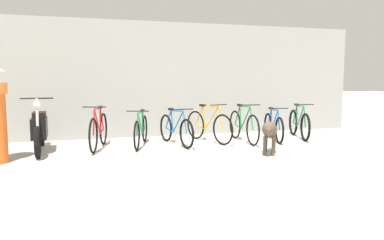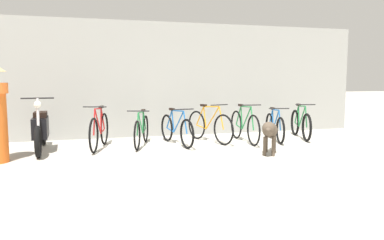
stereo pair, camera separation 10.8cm
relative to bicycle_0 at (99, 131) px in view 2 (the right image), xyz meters
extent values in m
plane|color=#B7B2A5|center=(2.41, -2.24, -0.37)|extent=(60.00, 60.00, 0.00)
cube|color=gray|center=(2.41, 1.42, 1.05)|extent=(9.18, 0.20, 2.84)
torus|color=black|center=(-0.12, -0.48, -0.03)|extent=(0.21, 0.68, 0.70)
torus|color=black|center=(0.12, 0.47, -0.03)|extent=(0.21, 0.68, 0.70)
cylinder|color=red|center=(-0.03, -0.11, 0.20)|extent=(0.15, 0.48, 0.57)
cylinder|color=red|center=(0.04, 0.16, 0.18)|extent=(0.06, 0.13, 0.53)
cylinder|color=red|center=(-0.02, -0.06, 0.46)|extent=(0.17, 0.55, 0.06)
cylinder|color=red|center=(0.08, 0.29, -0.05)|extent=(0.12, 0.37, 0.08)
cylinder|color=red|center=(0.09, 0.34, 0.21)|extent=(0.10, 0.29, 0.48)
cylinder|color=red|center=(-0.11, -0.40, 0.23)|extent=(0.07, 0.18, 0.51)
cube|color=black|center=(0.05, 0.21, 0.47)|extent=(0.11, 0.19, 0.05)
cylinder|color=black|center=(-0.09, -0.33, 0.52)|extent=(0.45, 0.14, 0.02)
torus|color=black|center=(0.72, -0.44, -0.07)|extent=(0.23, 0.59, 0.61)
torus|color=black|center=(1.05, 0.58, -0.07)|extent=(0.23, 0.59, 0.61)
cylinder|color=#1E7238|center=(0.85, -0.05, 0.13)|extent=(0.19, 0.51, 0.51)
cylinder|color=#1E7238|center=(0.94, 0.25, 0.11)|extent=(0.07, 0.14, 0.46)
cylinder|color=#1E7238|center=(0.87, 0.01, 0.36)|extent=(0.22, 0.59, 0.06)
cylinder|color=#1E7238|center=(0.99, 0.39, -0.09)|extent=(0.15, 0.39, 0.07)
cylinder|color=#1E7238|center=(1.01, 0.44, 0.14)|extent=(0.12, 0.31, 0.43)
cylinder|color=#1E7238|center=(0.75, -0.36, 0.15)|extent=(0.08, 0.19, 0.45)
cube|color=black|center=(0.96, 0.30, 0.37)|extent=(0.12, 0.19, 0.05)
cylinder|color=black|center=(0.77, -0.29, 0.41)|extent=(0.44, 0.17, 0.02)
torus|color=black|center=(1.73, -0.54, -0.06)|extent=(0.16, 0.62, 0.63)
torus|color=black|center=(1.53, 0.50, -0.06)|extent=(0.16, 0.62, 0.63)
cylinder|color=#1959A5|center=(1.65, -0.14, 0.14)|extent=(0.13, 0.52, 0.52)
cylinder|color=#1959A5|center=(1.60, 0.16, 0.13)|extent=(0.05, 0.14, 0.48)
cylinder|color=#1959A5|center=(1.65, -0.09, 0.38)|extent=(0.14, 0.61, 0.06)
cylinder|color=#1959A5|center=(1.57, 0.31, -0.08)|extent=(0.10, 0.40, 0.07)
cylinder|color=#1959A5|center=(1.56, 0.36, 0.15)|extent=(0.09, 0.31, 0.44)
cylinder|color=#1959A5|center=(1.72, -0.46, 0.17)|extent=(0.06, 0.19, 0.46)
cube|color=black|center=(1.59, 0.21, 0.39)|extent=(0.10, 0.19, 0.05)
cylinder|color=black|center=(1.70, -0.38, 0.43)|extent=(0.46, 0.11, 0.02)
torus|color=black|center=(2.61, -0.35, -0.03)|extent=(0.25, 0.66, 0.68)
torus|color=black|center=(2.29, 0.63, -0.03)|extent=(0.25, 0.66, 0.68)
cylinder|color=orange|center=(2.48, 0.03, 0.19)|extent=(0.18, 0.49, 0.56)
cylinder|color=orange|center=(2.39, 0.31, 0.17)|extent=(0.07, 0.13, 0.52)
cylinder|color=orange|center=(2.47, 0.08, 0.44)|extent=(0.21, 0.57, 0.06)
cylinder|color=orange|center=(2.35, 0.45, -0.06)|extent=(0.15, 0.38, 0.08)
cylinder|color=orange|center=(2.33, 0.49, 0.20)|extent=(0.12, 0.30, 0.47)
cylinder|color=orange|center=(2.58, -0.27, 0.21)|extent=(0.08, 0.18, 0.50)
cube|color=black|center=(2.38, 0.36, 0.46)|extent=(0.12, 0.19, 0.05)
cylinder|color=black|center=(2.56, -0.20, 0.50)|extent=(0.44, 0.17, 0.02)
torus|color=black|center=(3.19, -0.62, -0.03)|extent=(0.06, 0.68, 0.68)
torus|color=black|center=(3.23, 0.43, -0.03)|extent=(0.06, 0.68, 0.68)
cylinder|color=#1E7238|center=(3.21, -0.21, 0.19)|extent=(0.05, 0.52, 0.56)
cylinder|color=#1E7238|center=(3.22, 0.09, 0.17)|extent=(0.03, 0.13, 0.52)
cylinder|color=#1E7238|center=(3.21, -0.16, 0.44)|extent=(0.05, 0.61, 0.06)
cylinder|color=#1E7238|center=(3.22, 0.24, -0.06)|extent=(0.04, 0.40, 0.08)
cylinder|color=#1E7238|center=(3.22, 0.29, 0.20)|extent=(0.04, 0.31, 0.47)
cylinder|color=#1E7238|center=(3.19, -0.54, 0.21)|extent=(0.03, 0.19, 0.50)
cube|color=black|center=(3.22, 0.14, 0.46)|extent=(0.08, 0.18, 0.05)
cylinder|color=black|center=(3.20, -0.46, 0.50)|extent=(0.46, 0.04, 0.02)
torus|color=black|center=(3.87, -0.56, -0.07)|extent=(0.18, 0.60, 0.60)
torus|color=black|center=(4.08, 0.37, -0.07)|extent=(0.18, 0.60, 0.60)
cylinder|color=#1959A5|center=(3.95, -0.20, 0.13)|extent=(0.13, 0.47, 0.50)
cylinder|color=#1959A5|center=(4.01, 0.06, 0.11)|extent=(0.05, 0.13, 0.46)
cylinder|color=#1959A5|center=(3.96, -0.16, 0.35)|extent=(0.15, 0.54, 0.06)
cylinder|color=#1959A5|center=(4.04, 0.19, -0.09)|extent=(0.11, 0.36, 0.07)
cylinder|color=#1959A5|center=(4.05, 0.24, 0.13)|extent=(0.09, 0.28, 0.42)
cylinder|color=#1959A5|center=(3.88, -0.49, 0.15)|extent=(0.07, 0.17, 0.45)
cube|color=black|center=(4.02, 0.11, 0.37)|extent=(0.11, 0.19, 0.05)
cylinder|color=black|center=(3.90, -0.42, 0.41)|extent=(0.45, 0.13, 0.02)
torus|color=black|center=(4.62, -0.42, -0.05)|extent=(0.23, 0.65, 0.66)
torus|color=black|center=(4.89, 0.53, -0.05)|extent=(0.23, 0.65, 0.66)
cylinder|color=#1E7238|center=(4.72, -0.06, 0.17)|extent=(0.16, 0.48, 0.54)
cylinder|color=#1E7238|center=(4.80, 0.22, 0.15)|extent=(0.06, 0.13, 0.50)
cylinder|color=#1E7238|center=(4.73, -0.01, 0.41)|extent=(0.18, 0.55, 0.06)
cylinder|color=#1E7238|center=(4.84, 0.35, -0.07)|extent=(0.13, 0.37, 0.08)
cylinder|color=#1E7238|center=(4.85, 0.40, 0.18)|extent=(0.11, 0.29, 0.46)
cylinder|color=#1E7238|center=(4.64, -0.35, 0.19)|extent=(0.07, 0.18, 0.48)
cube|color=black|center=(4.81, 0.26, 0.43)|extent=(0.12, 0.19, 0.05)
cylinder|color=black|center=(4.66, -0.28, 0.47)|extent=(0.45, 0.15, 0.02)
torus|color=black|center=(-1.11, -0.67, -0.07)|extent=(0.11, 0.60, 0.60)
torus|color=black|center=(-1.16, 0.71, -0.07)|extent=(0.11, 0.60, 0.60)
cube|color=black|center=(-1.14, 0.02, 0.11)|extent=(0.31, 0.78, 0.40)
cube|color=black|center=(-1.14, 0.16, 0.36)|extent=(0.26, 0.50, 0.10)
cylinder|color=silver|center=(-1.12, -0.41, 0.41)|extent=(0.06, 0.15, 0.61)
cylinder|color=silver|center=(-1.11, -0.57, 0.02)|extent=(0.05, 0.24, 0.21)
cylinder|color=black|center=(-1.12, -0.36, 0.71)|extent=(0.58, 0.05, 0.03)
sphere|color=silver|center=(-1.12, -0.39, 0.59)|extent=(0.14, 0.14, 0.14)
ellipsoid|color=#4C3F33|center=(3.11, -1.50, 0.10)|extent=(0.54, 0.63, 0.28)
cylinder|color=#4C3F33|center=(3.09, -1.69, -0.19)|extent=(0.09, 0.09, 0.36)
cylinder|color=#4C3F33|center=(2.96, -1.61, -0.19)|extent=(0.09, 0.09, 0.36)
cylinder|color=#4C3F33|center=(3.27, -1.39, -0.19)|extent=(0.09, 0.09, 0.36)
cylinder|color=#4C3F33|center=(3.14, -1.31, -0.19)|extent=(0.09, 0.09, 0.36)
sphere|color=#4C3F33|center=(2.93, -1.80, 0.17)|extent=(0.33, 0.33, 0.24)
ellipsoid|color=#4C3F33|center=(2.88, -1.89, 0.16)|extent=(0.15, 0.16, 0.09)
cylinder|color=#4C3F33|center=(3.32, -1.17, 0.07)|extent=(0.17, 0.24, 0.15)
camera|label=1|loc=(-0.35, -7.86, 1.07)|focal=35.00mm
camera|label=2|loc=(-0.25, -7.89, 1.07)|focal=35.00mm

